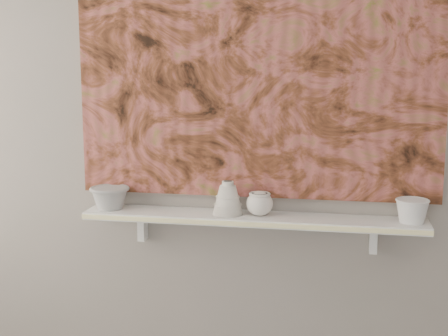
% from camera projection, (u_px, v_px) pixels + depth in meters
% --- Properties ---
extents(wall_back, '(3.60, 0.00, 3.60)m').
position_uv_depth(wall_back, '(256.00, 110.00, 2.57)').
color(wall_back, gray).
rests_on(wall_back, floor).
extents(shelf, '(1.40, 0.18, 0.03)m').
position_uv_depth(shelf, '(252.00, 219.00, 2.55)').
color(shelf, silver).
rests_on(shelf, wall_back).
extents(shelf_stripe, '(1.40, 0.01, 0.02)m').
position_uv_depth(shelf_stripe, '(249.00, 225.00, 2.46)').
color(shelf_stripe, '#F5ECA3').
rests_on(shelf_stripe, shelf).
extents(bracket_left, '(0.03, 0.06, 0.12)m').
position_uv_depth(bracket_left, '(143.00, 226.00, 2.71)').
color(bracket_left, silver).
rests_on(bracket_left, wall_back).
extents(bracket_right, '(0.03, 0.06, 0.12)m').
position_uv_depth(bracket_right, '(373.00, 238.00, 2.54)').
color(bracket_right, silver).
rests_on(bracket_right, wall_back).
extents(painting, '(1.50, 0.02, 1.10)m').
position_uv_depth(painting, '(256.00, 64.00, 2.52)').
color(painting, brown).
rests_on(painting, wall_back).
extents(house_motif, '(0.09, 0.00, 0.08)m').
position_uv_depth(house_motif, '(367.00, 142.00, 2.48)').
color(house_motif, black).
rests_on(house_motif, painting).
extents(bowl_grey, '(0.19, 0.19, 0.10)m').
position_uv_depth(bowl_grey, '(110.00, 197.00, 2.65)').
color(bowl_grey, gray).
rests_on(bowl_grey, shelf).
extents(cup_cream, '(0.12, 0.12, 0.10)m').
position_uv_depth(cup_cream, '(260.00, 204.00, 2.53)').
color(cup_cream, silver).
rests_on(cup_cream, shelf).
extents(bell_vessel, '(0.14, 0.14, 0.14)m').
position_uv_depth(bell_vessel, '(228.00, 198.00, 2.55)').
color(bell_vessel, beige).
rests_on(bell_vessel, shelf).
extents(bowl_white, '(0.17, 0.17, 0.09)m').
position_uv_depth(bowl_white, '(412.00, 211.00, 2.42)').
color(bowl_white, silver).
rests_on(bowl_white, shelf).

